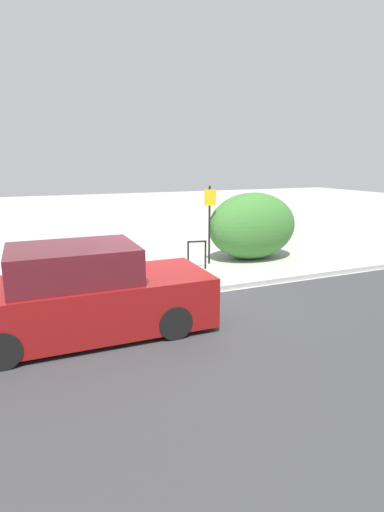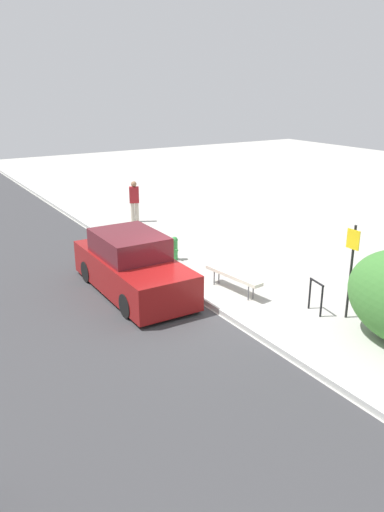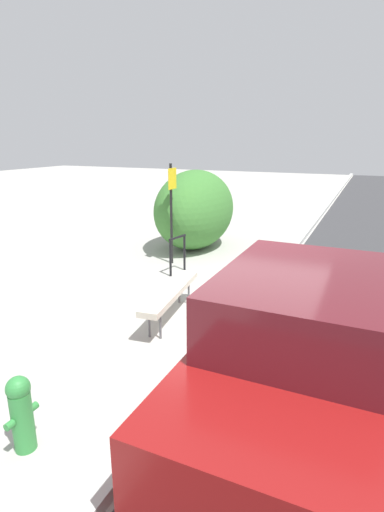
{
  "view_description": "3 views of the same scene",
  "coord_description": "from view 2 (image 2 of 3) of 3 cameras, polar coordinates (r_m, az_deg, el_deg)",
  "views": [
    {
      "loc": [
        -2.59,
        -8.06,
        2.98
      ],
      "look_at": [
        1.06,
        0.52,
        0.77
      ],
      "focal_mm": 28.0,
      "sensor_mm": 36.0,
      "label": 1
    },
    {
      "loc": [
        9.72,
        -6.48,
        5.3
      ],
      "look_at": [
        -0.69,
        -0.03,
        1.09
      ],
      "focal_mm": 35.0,
      "sensor_mm": 36.0,
      "label": 2
    },
    {
      "loc": [
        -5.58,
        -1.73,
        2.81
      ],
      "look_at": [
        0.88,
        1.19,
        0.73
      ],
      "focal_mm": 28.0,
      "sensor_mm": 36.0,
      "label": 3
    }
  ],
  "objects": [
    {
      "name": "bench",
      "position": [
        13.43,
        4.74,
        -2.24
      ],
      "size": [
        1.95,
        0.55,
        0.52
      ],
      "rotation": [
        0.0,
        0.0,
        0.12
      ],
      "color": "#515156",
      "rests_on": "ground_plane"
    },
    {
      "name": "fire_hydrant",
      "position": [
        15.86,
        -2.01,
        0.98
      ],
      "size": [
        0.36,
        0.22,
        0.77
      ],
      "color": "#338C3F",
      "rests_on": "ground_plane"
    },
    {
      "name": "ground_plane",
      "position": [
        12.83,
        1.75,
        -5.46
      ],
      "size": [
        60.0,
        60.0,
        0.0
      ],
      "primitive_type": "plane",
      "color": "#ADAAA3"
    },
    {
      "name": "parked_car_near",
      "position": [
        13.41,
        -6.87,
        -1.22
      ],
      "size": [
        4.37,
        1.79,
        1.61
      ],
      "rotation": [
        0.0,
        0.0,
        -0.01
      ],
      "color": "black",
      "rests_on": "ground_plane"
    },
    {
      "name": "pedestrian",
      "position": [
        20.39,
        -6.61,
        6.34
      ],
      "size": [
        0.36,
        0.43,
        1.67
      ],
      "rotation": [
        0.0,
        0.0,
        4.23
      ],
      "color": "#B7AD99",
      "rests_on": "ground_plane"
    },
    {
      "name": "sign_post",
      "position": [
        12.14,
        17.75,
        -0.81
      ],
      "size": [
        0.36,
        0.08,
        2.3
      ],
      "color": "black",
      "rests_on": "ground_plane"
    },
    {
      "name": "bike_rack",
      "position": [
        12.51,
        13.98,
        -4.19
      ],
      "size": [
        0.55,
        0.15,
        0.83
      ],
      "rotation": [
        0.0,
        0.0,
        -0.19
      ],
      "color": "black",
      "rests_on": "ground_plane"
    },
    {
      "name": "curb",
      "position": [
        12.81,
        1.75,
        -5.19
      ],
      "size": [
        60.0,
        0.2,
        0.13
      ],
      "color": "#B7B7B2",
      "rests_on": "ground_plane"
    }
  ]
}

